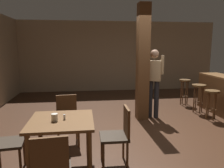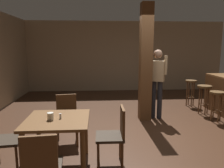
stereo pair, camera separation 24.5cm
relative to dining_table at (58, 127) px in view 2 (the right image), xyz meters
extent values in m
plane|color=#382114|center=(1.77, 1.32, -0.62)|extent=(10.80, 10.80, 0.00)
cube|color=gray|center=(1.77, 5.82, 0.78)|extent=(8.00, 0.10, 2.80)
cube|color=brown|center=(1.76, 2.08, 0.78)|extent=(0.28, 0.28, 2.80)
cube|color=brown|center=(0.00, 0.00, 0.11)|extent=(0.91, 0.91, 0.04)
cylinder|color=brown|center=(0.39, 0.39, -0.27)|extent=(0.07, 0.07, 0.71)
cylinder|color=brown|center=(-0.39, 0.39, -0.27)|extent=(0.07, 0.07, 0.71)
cylinder|color=brown|center=(0.39, -0.39, -0.27)|extent=(0.07, 0.07, 0.71)
cylinder|color=brown|center=(-0.39, -0.39, -0.27)|extent=(0.07, 0.07, 0.71)
cube|color=#2D2319|center=(0.02, 0.79, -0.17)|extent=(0.47, 0.47, 0.04)
cube|color=brown|center=(0.00, 0.98, 0.05)|extent=(0.38, 0.09, 0.45)
cylinder|color=brown|center=(0.22, 0.64, -0.40)|extent=(0.04, 0.04, 0.43)
cylinder|color=brown|center=(-0.13, 0.60, -0.40)|extent=(0.04, 0.04, 0.43)
cylinder|color=brown|center=(0.17, 0.99, -0.40)|extent=(0.04, 0.04, 0.43)
cylinder|color=brown|center=(-0.17, 0.94, -0.40)|extent=(0.04, 0.04, 0.43)
cube|color=#2D2319|center=(-0.74, -0.03, -0.17)|extent=(0.46, 0.46, 0.04)
cylinder|color=brown|center=(-0.59, 0.16, -0.40)|extent=(0.04, 0.04, 0.43)
cylinder|color=brown|center=(-0.55, -0.18, -0.40)|extent=(0.04, 0.04, 0.43)
cube|color=#2D2319|center=(0.77, 0.00, -0.17)|extent=(0.43, 0.43, 0.04)
cube|color=brown|center=(0.96, 0.00, 0.05)|extent=(0.04, 0.38, 0.45)
cylinder|color=brown|center=(0.59, -0.17, -0.40)|extent=(0.04, 0.04, 0.43)
cylinder|color=brown|center=(0.59, 0.18, -0.40)|extent=(0.04, 0.04, 0.43)
cylinder|color=brown|center=(0.94, -0.17, -0.40)|extent=(0.04, 0.04, 0.43)
cylinder|color=brown|center=(0.94, 0.18, -0.40)|extent=(0.04, 0.04, 0.43)
cube|color=#2D2319|center=(-0.04, -0.78, -0.17)|extent=(0.46, 0.46, 0.04)
cube|color=brown|center=(-0.02, -0.97, 0.05)|extent=(0.38, 0.07, 0.45)
cylinder|color=silver|center=(-0.09, -0.05, 0.18)|extent=(0.09, 0.09, 0.11)
cylinder|color=silver|center=(0.04, 0.00, 0.17)|extent=(0.03, 0.03, 0.07)
cube|color=tan|center=(2.07, 2.14, 0.58)|extent=(0.39, 0.33, 0.50)
sphere|color=#997056|center=(2.07, 2.14, 0.99)|extent=(0.28, 0.28, 0.21)
cylinder|color=#232328|center=(2.14, 2.11, -0.15)|extent=(0.16, 0.16, 0.95)
cylinder|color=#232328|center=(2.00, 2.18, -0.15)|extent=(0.16, 0.16, 0.95)
cylinder|color=tan|center=(2.24, 2.06, 0.73)|extent=(0.11, 0.11, 0.46)
cylinder|color=tan|center=(1.90, 2.23, 0.73)|extent=(0.11, 0.11, 0.46)
cylinder|color=#4C3319|center=(3.46, 1.82, 0.08)|extent=(0.35, 0.35, 0.05)
torus|color=brown|center=(3.46, 1.82, -0.38)|extent=(0.25, 0.25, 0.02)
cylinder|color=brown|center=(3.46, 1.94, -0.28)|extent=(0.03, 0.03, 0.68)
cylinder|color=brown|center=(3.46, 1.71, -0.28)|extent=(0.03, 0.03, 0.68)
cylinder|color=brown|center=(3.58, 1.82, -0.28)|extent=(0.03, 0.03, 0.68)
cylinder|color=brown|center=(3.35, 1.82, -0.28)|extent=(0.03, 0.03, 0.68)
cylinder|color=#4C3319|center=(3.44, 2.41, 0.13)|extent=(0.37, 0.37, 0.05)
torus|color=#4C301C|center=(3.44, 2.41, -0.36)|extent=(0.26, 0.26, 0.02)
cylinder|color=#4C301C|center=(3.44, 2.53, -0.26)|extent=(0.03, 0.03, 0.72)
cylinder|color=#4C301C|center=(3.44, 2.29, -0.26)|extent=(0.03, 0.03, 0.72)
cylinder|color=#4C301C|center=(3.56, 2.41, -0.26)|extent=(0.03, 0.03, 0.72)
cylinder|color=#4C301C|center=(3.32, 2.41, -0.26)|extent=(0.03, 0.03, 0.72)
cylinder|color=#4C3319|center=(3.43, 3.24, 0.14)|extent=(0.33, 0.33, 0.05)
torus|color=#4C301C|center=(3.43, 3.24, -0.35)|extent=(0.23, 0.23, 0.02)
cylinder|color=#4C301C|center=(3.43, 3.34, -0.25)|extent=(0.03, 0.03, 0.74)
cylinder|color=#4C301C|center=(3.43, 3.13, -0.25)|extent=(0.03, 0.03, 0.74)
cylinder|color=#4C301C|center=(3.53, 3.24, -0.25)|extent=(0.03, 0.03, 0.74)
cylinder|color=#4C301C|center=(3.32, 3.24, -0.25)|extent=(0.03, 0.03, 0.74)
camera|label=1|loc=(0.34, -3.08, 1.16)|focal=35.00mm
camera|label=2|loc=(0.58, -3.10, 1.16)|focal=35.00mm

